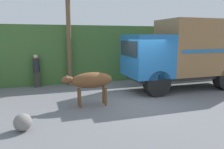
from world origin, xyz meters
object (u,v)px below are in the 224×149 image
cargo_truck (189,51)px  utility_pole (69,35)px  pedestrian_on_hill (36,69)px  brown_cow (91,81)px  roadside_rock (23,122)px

cargo_truck → utility_pole: 6.21m
pedestrian_on_hill → utility_pole: (1.71, -0.09, 1.77)m
utility_pole → pedestrian_on_hill: bearing=176.9°
cargo_truck → utility_pole: (-5.60, 2.55, 0.83)m
cargo_truck → pedestrian_on_hill: bearing=157.4°
brown_cow → utility_pole: bearing=95.3°
cargo_truck → roadside_rock: (-7.64, -2.91, -1.64)m
brown_cow → pedestrian_on_hill: size_ratio=1.12×
pedestrian_on_hill → utility_pole: 2.46m
cargo_truck → pedestrian_on_hill: cargo_truck is taller
brown_cow → roadside_rock: size_ratio=3.84×
pedestrian_on_hill → roadside_rock: pedestrian_on_hill is taller
cargo_truck → brown_cow: size_ratio=3.22×
pedestrian_on_hill → roadside_rock: (-0.33, -5.56, -0.70)m
brown_cow → utility_pole: utility_pole is taller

